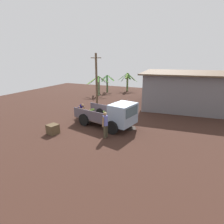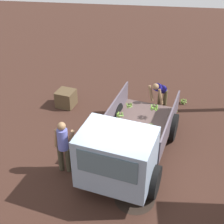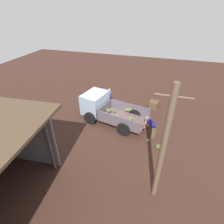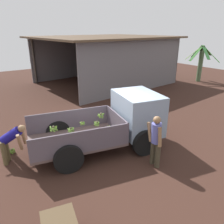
{
  "view_description": "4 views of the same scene",
  "coord_description": "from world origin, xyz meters",
  "px_view_note": "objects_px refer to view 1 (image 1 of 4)",
  "views": [
    {
      "loc": [
        4.55,
        -10.76,
        4.7
      ],
      "look_at": [
        -0.03,
        -0.31,
        1.2
      ],
      "focal_mm": 28.0,
      "sensor_mm": 36.0,
      "label": 1
    },
    {
      "loc": [
        6.54,
        0.38,
        6.32
      ],
      "look_at": [
        -0.88,
        -0.61,
        1.39
      ],
      "focal_mm": 50.0,
      "sensor_mm": 36.0,
      "label": 2
    },
    {
      "loc": [
        -3.52,
        9.69,
        7.12
      ],
      "look_at": [
        -0.66,
        0.25,
        0.93
      ],
      "focal_mm": 28.0,
      "sensor_mm": 36.0,
      "label": 3
    },
    {
      "loc": [
        -4.13,
        -5.8,
        3.96
      ],
      "look_at": [
        0.13,
        0.41,
        1.07
      ],
      "focal_mm": 35.0,
      "sensor_mm": 36.0,
      "label": 4
    }
  ],
  "objects_px": {
    "person_foreground_visitor": "(105,124)",
    "wooden_crate_0": "(53,129)",
    "banana_bunch_on_ground_0": "(85,114)",
    "banana_bunch_on_ground_1": "(81,112)",
    "cargo_truck": "(116,115)",
    "person_worker_loading": "(81,109)",
    "utility_pole": "(96,80)"
  },
  "relations": [
    {
      "from": "utility_pole",
      "to": "person_worker_loading",
      "type": "distance_m",
      "value": 4.42
    },
    {
      "from": "person_foreground_visitor",
      "to": "banana_bunch_on_ground_1",
      "type": "distance_m",
      "value": 5.49
    },
    {
      "from": "cargo_truck",
      "to": "banana_bunch_on_ground_1",
      "type": "distance_m",
      "value": 4.67
    },
    {
      "from": "utility_pole",
      "to": "banana_bunch_on_ground_1",
      "type": "distance_m",
      "value": 3.94
    },
    {
      "from": "person_foreground_visitor",
      "to": "wooden_crate_0",
      "type": "bearing_deg",
      "value": 18.72
    },
    {
      "from": "cargo_truck",
      "to": "wooden_crate_0",
      "type": "relative_size",
      "value": 7.37
    },
    {
      "from": "person_worker_loading",
      "to": "utility_pole",
      "type": "bearing_deg",
      "value": 128.54
    },
    {
      "from": "person_foreground_visitor",
      "to": "utility_pole",
      "type": "bearing_deg",
      "value": -53.33
    },
    {
      "from": "person_worker_loading",
      "to": "banana_bunch_on_ground_0",
      "type": "bearing_deg",
      "value": 116.4
    },
    {
      "from": "person_worker_loading",
      "to": "wooden_crate_0",
      "type": "xyz_separation_m",
      "value": [
        0.12,
        -3.47,
        -0.45
      ]
    },
    {
      "from": "person_worker_loading",
      "to": "banana_bunch_on_ground_1",
      "type": "distance_m",
      "value": 1.29
    },
    {
      "from": "person_foreground_visitor",
      "to": "banana_bunch_on_ground_0",
      "type": "bearing_deg",
      "value": -38.27
    },
    {
      "from": "cargo_truck",
      "to": "person_worker_loading",
      "type": "bearing_deg",
      "value": 177.16
    },
    {
      "from": "person_worker_loading",
      "to": "banana_bunch_on_ground_1",
      "type": "bearing_deg",
      "value": 151.83
    },
    {
      "from": "person_foreground_visitor",
      "to": "wooden_crate_0",
      "type": "xyz_separation_m",
      "value": [
        -3.39,
        -0.86,
        -0.6
      ]
    },
    {
      "from": "utility_pole",
      "to": "banana_bunch_on_ground_0",
      "type": "height_order",
      "value": "utility_pole"
    },
    {
      "from": "cargo_truck",
      "to": "person_worker_loading",
      "type": "relative_size",
      "value": 3.73
    },
    {
      "from": "cargo_truck",
      "to": "banana_bunch_on_ground_0",
      "type": "xyz_separation_m",
      "value": [
        -3.54,
        1.58,
        -0.88
      ]
    },
    {
      "from": "wooden_crate_0",
      "to": "banana_bunch_on_ground_0",
      "type": "bearing_deg",
      "value": 91.23
    },
    {
      "from": "wooden_crate_0",
      "to": "person_worker_loading",
      "type": "bearing_deg",
      "value": 92.02
    },
    {
      "from": "person_worker_loading",
      "to": "person_foreground_visitor",
      "type": "bearing_deg",
      "value": -6.94
    },
    {
      "from": "person_foreground_visitor",
      "to": "person_worker_loading",
      "type": "distance_m",
      "value": 4.38
    },
    {
      "from": "person_worker_loading",
      "to": "cargo_truck",
      "type": "bearing_deg",
      "value": 14.46
    },
    {
      "from": "person_worker_loading",
      "to": "banana_bunch_on_ground_0",
      "type": "distance_m",
      "value": 0.9
    },
    {
      "from": "person_foreground_visitor",
      "to": "banana_bunch_on_ground_0",
      "type": "relative_size",
      "value": 7.2
    },
    {
      "from": "cargo_truck",
      "to": "person_foreground_visitor",
      "type": "bearing_deg",
      "value": -79.9
    },
    {
      "from": "utility_pole",
      "to": "banana_bunch_on_ground_0",
      "type": "bearing_deg",
      "value": -79.06
    },
    {
      "from": "cargo_truck",
      "to": "person_foreground_visitor",
      "type": "relative_size",
      "value": 2.89
    },
    {
      "from": "person_worker_loading",
      "to": "banana_bunch_on_ground_1",
      "type": "xyz_separation_m",
      "value": [
        -0.59,
        0.95,
        -0.65
      ]
    },
    {
      "from": "cargo_truck",
      "to": "person_worker_loading",
      "type": "distance_m",
      "value": 3.71
    },
    {
      "from": "banana_bunch_on_ground_0",
      "to": "cargo_truck",
      "type": "bearing_deg",
      "value": -24.02
    },
    {
      "from": "banana_bunch_on_ground_0",
      "to": "wooden_crate_0",
      "type": "xyz_separation_m",
      "value": [
        0.09,
        -4.07,
        0.21
      ]
    }
  ]
}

